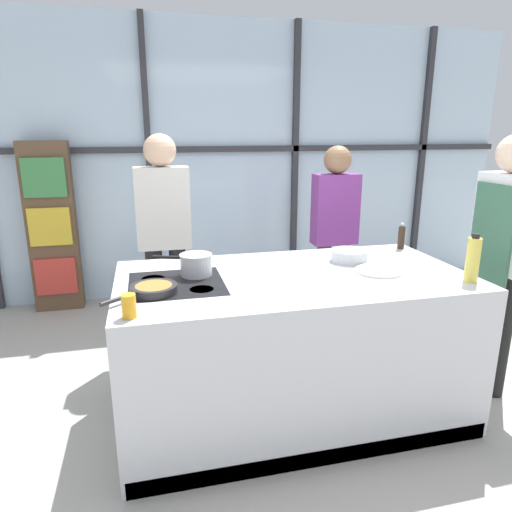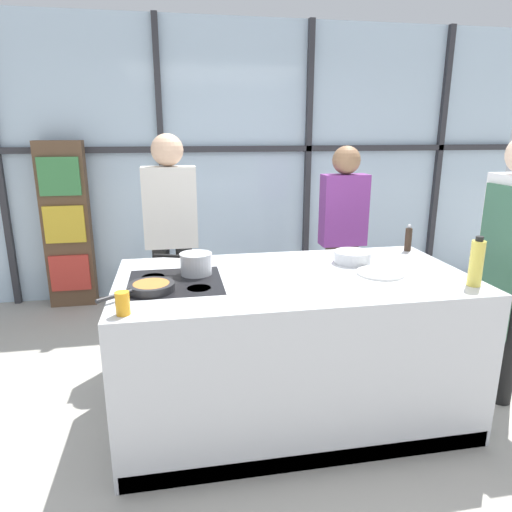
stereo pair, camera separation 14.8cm
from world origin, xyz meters
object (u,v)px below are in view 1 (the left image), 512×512
(spectator_far_left, at_px, (164,230))
(oil_bottle, at_px, (473,259))
(frying_pan, at_px, (153,289))
(juice_glass_near, at_px, (129,306))
(white_plate, at_px, (379,271))
(pepper_grinder, at_px, (401,237))
(spectator_center_left, at_px, (334,228))
(saucepan, at_px, (196,264))
(chef, at_px, (502,250))
(mixing_bowl, at_px, (349,255))

(spectator_far_left, xyz_separation_m, oil_bottle, (1.62, -1.40, 0.05))
(frying_pan, bearing_deg, juice_glass_near, -109.99)
(frying_pan, relative_size, oil_bottle, 1.37)
(frying_pan, height_order, white_plate, frying_pan)
(pepper_grinder, bearing_deg, spectator_far_left, 158.34)
(spectator_center_left, xyz_separation_m, saucepan, (-1.26, -0.92, 0.04))
(spectator_far_left, distance_m, frying_pan, 1.18)
(chef, bearing_deg, juice_glass_near, 99.39)
(saucepan, bearing_deg, oil_bottle, -17.86)
(frying_pan, xyz_separation_m, pepper_grinder, (1.75, 0.53, 0.06))
(mixing_bowl, xyz_separation_m, oil_bottle, (0.49, -0.54, 0.09))
(mixing_bowl, bearing_deg, white_plate, -74.23)
(saucepan, distance_m, pepper_grinder, 1.52)
(white_plate, distance_m, oil_bottle, 0.51)
(mixing_bowl, bearing_deg, spectator_center_left, 73.03)
(spectator_far_left, height_order, saucepan, spectator_far_left)
(saucepan, xyz_separation_m, juice_glass_near, (-0.36, -0.56, -0.01))
(chef, distance_m, spectator_far_left, 2.36)
(saucepan, xyz_separation_m, mixing_bowl, (1.00, 0.06, -0.03))
(saucepan, distance_m, juice_glass_near, 0.66)
(chef, height_order, frying_pan, chef)
(saucepan, height_order, pepper_grinder, pepper_grinder)
(spectator_far_left, xyz_separation_m, pepper_grinder, (1.63, -0.65, 0.01))
(frying_pan, relative_size, white_plate, 1.36)
(pepper_grinder, height_order, juice_glass_near, pepper_grinder)
(frying_pan, bearing_deg, pepper_grinder, 16.85)
(chef, distance_m, white_plate, 0.88)
(chef, xyz_separation_m, frying_pan, (-2.20, -0.08, -0.06))
(frying_pan, distance_m, mixing_bowl, 1.29)
(white_plate, bearing_deg, spectator_far_left, 137.25)
(chef, bearing_deg, frying_pan, 92.10)
(mixing_bowl, distance_m, pepper_grinder, 0.54)
(mixing_bowl, bearing_deg, spectator_far_left, 142.89)
(mixing_bowl, height_order, juice_glass_near, juice_glass_near)
(mixing_bowl, bearing_deg, pepper_grinder, 23.11)
(saucepan, distance_m, mixing_bowl, 1.00)
(spectator_far_left, relative_size, mixing_bowl, 7.27)
(oil_bottle, distance_m, juice_glass_near, 1.85)
(frying_pan, distance_m, pepper_grinder, 1.83)
(oil_bottle, bearing_deg, mixing_bowl, 131.94)
(chef, relative_size, pepper_grinder, 9.02)
(chef, relative_size, saucepan, 5.03)
(chef, relative_size, mixing_bowl, 7.29)
(spectator_center_left, relative_size, white_plate, 5.79)
(white_plate, bearing_deg, juice_glass_near, -165.91)
(frying_pan, bearing_deg, saucepan, 45.22)
(oil_bottle, height_order, pepper_grinder, oil_bottle)
(spectator_far_left, xyz_separation_m, juice_glass_near, (-0.22, -1.48, -0.02))
(chef, height_order, saucepan, chef)
(chef, height_order, spectator_far_left, chef)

